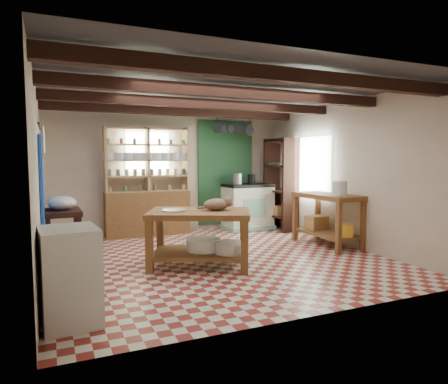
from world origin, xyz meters
name	(u,v)px	position (x,y,z in m)	size (l,w,h in m)	color
floor	(216,259)	(0.00, 0.00, -0.01)	(5.00, 5.00, 0.02)	maroon
ceiling	(216,91)	(0.00, 0.00, 2.60)	(5.00, 5.00, 0.02)	#4D4E53
wall_back	(171,171)	(0.00, 2.50, 1.30)	(5.00, 0.04, 2.60)	beige
wall_front	(315,187)	(0.00, -2.50, 1.30)	(5.00, 0.04, 2.60)	beige
wall_left	(38,180)	(-2.50, 0.00, 1.30)	(0.04, 5.00, 2.60)	beige
wall_right	(345,173)	(2.50, 0.00, 1.30)	(0.04, 5.00, 2.60)	beige
ceiling_beams	(216,99)	(0.00, 0.00, 2.48)	(5.00, 3.80, 0.15)	black
blue_wall_patch	(42,190)	(-2.47, 0.90, 1.10)	(0.04, 1.40, 1.60)	#1745B0
green_wall_patch	(226,172)	(1.25, 2.47, 1.25)	(1.30, 0.04, 2.30)	#1B4424
window_back	(148,152)	(-0.50, 2.48, 1.70)	(0.90, 0.02, 0.80)	beige
window_right	(311,167)	(2.48, 1.00, 1.40)	(0.02, 1.30, 1.20)	beige
utensil_rail	(40,139)	(-2.44, -1.20, 1.78)	(0.06, 0.90, 0.28)	black
pot_rack	(234,129)	(1.25, 2.05, 2.18)	(0.86, 0.12, 0.36)	black
shelving_unit	(148,182)	(-0.55, 2.31, 1.10)	(1.70, 0.34, 2.20)	tan
tall_rack	(281,184)	(2.28, 1.80, 1.00)	(0.40, 0.86, 2.00)	black
work_table	(199,238)	(-0.39, -0.28, 0.41)	(1.44, 0.96, 0.82)	brown
stove	(247,206)	(1.64, 2.15, 0.50)	(1.02, 0.69, 1.00)	#EEEBCE
prep_table	(63,235)	(-2.20, 0.92, 0.39)	(0.53, 0.77, 0.78)	black
white_cabinet	(70,276)	(-2.22, -1.69, 0.46)	(0.51, 0.62, 0.93)	silver
right_counter	(327,220)	(2.18, 0.05, 0.47)	(0.65, 1.31, 0.94)	brown
cat	(216,204)	(-0.14, -0.34, 0.90)	(0.38, 0.29, 0.17)	#926D55
steel_tray	(175,210)	(-0.72, -0.18, 0.83)	(0.36, 0.36, 0.02)	#A8A7AF
basin_large	(203,245)	(-0.32, -0.25, 0.30)	(0.51, 0.51, 0.18)	silver
basin_small	(230,248)	(-0.02, -0.56, 0.29)	(0.45, 0.45, 0.16)	silver
kettle_left	(237,179)	(1.39, 2.14, 1.12)	(0.20, 0.20, 0.23)	#A8A7AF
kettle_right	(251,179)	(1.74, 2.15, 1.11)	(0.17, 0.17, 0.21)	black
enamel_bowl	(62,203)	(-2.20, 0.92, 0.89)	(0.42, 0.42, 0.21)	silver
white_bucket	(340,188)	(2.14, -0.30, 1.06)	(0.25, 0.25, 0.25)	silver
wicker_basket	(316,223)	(2.17, 0.35, 0.38)	(0.36, 0.29, 0.25)	#A67B42
yellow_tub	(345,230)	(2.20, -0.40, 0.35)	(0.29, 0.29, 0.21)	gold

